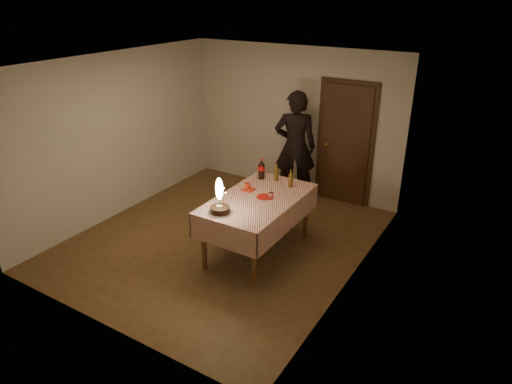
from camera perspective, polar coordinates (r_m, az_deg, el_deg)
ground at (r=6.93m, az=-4.21°, el=-5.91°), size 4.00×4.50×0.01m
room_shell at (r=6.30m, az=-4.01°, el=7.42°), size 4.04×4.54×2.62m
dining_table at (r=6.27m, az=0.24°, el=-1.66°), size 1.02×1.72×0.84m
birthday_cake at (r=5.79m, az=-4.55°, el=-1.43°), size 0.32×0.32×0.48m
red_plate at (r=6.24m, az=1.08°, el=-0.63°), size 0.22×0.22×0.01m
red_cup at (r=6.46m, az=-1.13°, el=0.71°), size 0.08×0.08×0.10m
clear_cup at (r=6.19m, az=1.90°, el=-0.46°), size 0.07×0.07×0.09m
napkin_stack at (r=6.46m, az=-0.94°, el=0.31°), size 0.15×0.15×0.02m
cola_bottle at (r=6.80m, az=0.68°, el=2.91°), size 0.10×0.10×0.32m
amber_bottle_left at (r=6.75m, az=2.56°, el=2.39°), size 0.06×0.06×0.25m
amber_bottle_right at (r=6.55m, az=4.35°, el=1.62°), size 0.06×0.06×0.25m
photographer at (r=7.86m, az=4.91°, el=5.64°), size 0.84×0.73×1.95m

